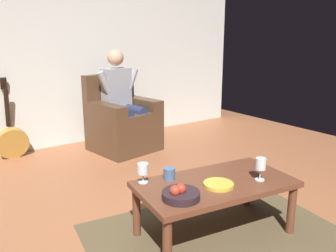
% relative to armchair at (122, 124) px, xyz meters
% --- Properties ---
extents(wall_back, '(6.31, 0.06, 2.68)m').
position_rel_armchair_xyz_m(wall_back, '(0.78, -0.67, 0.99)').
color(wall_back, silver).
rests_on(wall_back, ground).
extents(rug, '(1.99, 1.44, 0.01)m').
position_rel_armchair_xyz_m(rug, '(0.41, 2.23, -0.34)').
color(rug, brown).
rests_on(rug, ground).
extents(armchair, '(0.85, 0.84, 0.97)m').
position_rel_armchair_xyz_m(armchair, '(0.00, 0.00, 0.00)').
color(armchair, '#4F3622').
rests_on(armchair, ground).
extents(person_seated, '(0.63, 0.61, 1.29)m').
position_rel_armchair_xyz_m(person_seated, '(-0.00, 0.02, 0.35)').
color(person_seated, '#9799A1').
rests_on(person_seated, ground).
extents(coffee_table, '(1.22, 0.75, 0.42)m').
position_rel_armchair_xyz_m(coffee_table, '(0.41, 2.23, 0.02)').
color(coffee_table, brown).
rests_on(coffee_table, ground).
extents(guitar, '(0.38, 0.24, 0.98)m').
position_rel_armchair_xyz_m(guitar, '(1.26, -0.47, -0.12)').
color(guitar, '#B58236').
rests_on(guitar, ground).
extents(wine_glass_near, '(0.08, 0.08, 0.15)m').
position_rel_armchair_xyz_m(wine_glass_near, '(0.85, 1.94, 0.17)').
color(wine_glass_near, silver).
rests_on(wine_glass_near, coffee_table).
extents(wine_glass_far, '(0.08, 0.08, 0.17)m').
position_rel_armchair_xyz_m(wine_glass_far, '(0.12, 2.39, 0.19)').
color(wine_glass_far, silver).
rests_on(wine_glass_far, coffee_table).
extents(fruit_bowl, '(0.25, 0.25, 0.11)m').
position_rel_armchair_xyz_m(fruit_bowl, '(0.79, 2.30, 0.11)').
color(fruit_bowl, '#2B1E23').
rests_on(fruit_bowl, coffee_table).
extents(decorative_dish, '(0.21, 0.21, 0.02)m').
position_rel_armchair_xyz_m(decorative_dish, '(0.45, 2.30, 0.09)').
color(decorative_dish, gold).
rests_on(decorative_dish, coffee_table).
extents(candle_jar, '(0.09, 0.09, 0.09)m').
position_rel_armchair_xyz_m(candle_jar, '(0.66, 2.00, 0.12)').
color(candle_jar, '#45648D').
rests_on(candle_jar, coffee_table).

